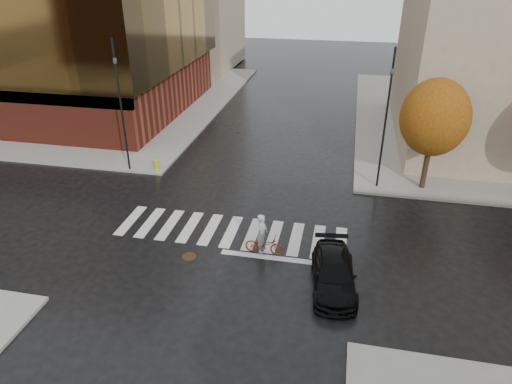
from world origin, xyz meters
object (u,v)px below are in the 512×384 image
Objects in this scene: cyclist at (263,240)px; sedan at (334,273)px; traffic_light_ne at (387,110)px; fire_hydrant at (156,164)px; traffic_light_nw at (120,96)px.

sedan is at bearing -115.02° from cyclist.
sedan is at bearing 100.84° from traffic_light_ne.
cyclist reaches higher than fire_hydrant.
fire_hydrant is (-13.86, -0.51, -4.30)m from traffic_light_ne.
cyclist reaches higher than sedan.
traffic_light_ne is (5.40, 8.01, 4.16)m from cyclist.
traffic_light_ne is at bearing -31.70° from cyclist.
sedan is 16.86m from traffic_light_nw.
sedan reaches higher than fire_hydrant.
cyclist is 11.30m from fire_hydrant.
traffic_light_nw is 1.01× the size of traffic_light_ne.
fire_hydrant is (-8.45, 7.50, -0.14)m from cyclist.
sedan is 10.81m from traffic_light_ne.
cyclist is 10.52m from traffic_light_ne.
traffic_light_nw reaches higher than fire_hydrant.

